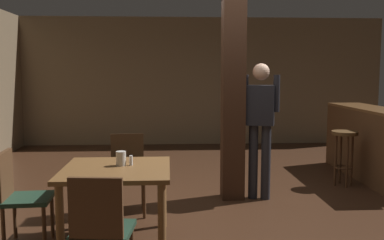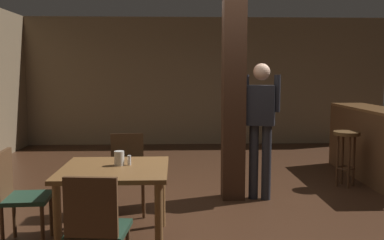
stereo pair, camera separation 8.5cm
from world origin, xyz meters
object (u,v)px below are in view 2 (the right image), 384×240
at_px(chair_south, 96,226).
at_px(standing_person, 261,121).
at_px(chair_north, 127,169).
at_px(chair_west, 18,192).
at_px(salt_shaker, 129,160).
at_px(napkin_cup, 119,158).
at_px(bar_counter, 370,143).
at_px(dining_table, 115,179).
at_px(bar_stool_near, 346,145).

height_order(chair_south, standing_person, standing_person).
bearing_deg(chair_north, chair_west, -134.16).
bearing_deg(salt_shaker, standing_person, 39.88).
xyz_separation_m(napkin_cup, salt_shaker, (0.09, 0.01, -0.02)).
height_order(salt_shaker, bar_counter, bar_counter).
bearing_deg(chair_north, standing_person, 15.09).
height_order(dining_table, bar_stool_near, bar_stool_near).
bearing_deg(bar_counter, bar_stool_near, -144.00).
xyz_separation_m(chair_north, bar_counter, (3.47, 1.36, 0.04)).
bearing_deg(chair_south, napkin_cup, 87.68).
bearing_deg(bar_counter, chair_west, -152.31).
relative_size(chair_west, napkin_cup, 6.49).
relative_size(dining_table, bar_stool_near, 1.26).
relative_size(bar_counter, bar_stool_near, 2.96).
distance_m(chair_north, salt_shaker, 0.88).
xyz_separation_m(dining_table, bar_counter, (3.48, 2.28, -0.07)).
bearing_deg(napkin_cup, bar_counter, 32.46).
distance_m(chair_south, chair_north, 1.84).
xyz_separation_m(chair_south, napkin_cup, (0.04, 1.01, 0.29)).
bearing_deg(bar_stool_near, chair_south, -136.43).
relative_size(dining_table, chair_north, 1.11).
bearing_deg(salt_shaker, chair_north, 97.86).
distance_m(chair_south, salt_shaker, 1.06).
bearing_deg(bar_stool_near, salt_shaker, -147.43).
distance_m(napkin_cup, bar_stool_near, 3.46).
xyz_separation_m(chair_west, bar_stool_near, (3.86, 1.92, 0.08)).
xyz_separation_m(dining_table, chair_west, (-0.89, -0.02, -0.11)).
bearing_deg(bar_counter, dining_table, -146.80).
bearing_deg(salt_shaker, dining_table, -144.58).
bearing_deg(dining_table, chair_south, -90.43).
bearing_deg(dining_table, chair_west, -178.89).
xyz_separation_m(dining_table, napkin_cup, (0.03, 0.08, 0.18)).
xyz_separation_m(dining_table, chair_south, (-0.01, -0.92, -0.11)).
height_order(dining_table, standing_person, standing_person).
bearing_deg(bar_counter, chair_south, -137.44).
bearing_deg(standing_person, bar_counter, 26.64).
distance_m(chair_west, chair_south, 1.27).
bearing_deg(chair_south, chair_west, 134.26).
height_order(chair_north, bar_stool_near, chair_north).
height_order(dining_table, chair_north, chair_north).
bearing_deg(standing_person, dining_table, -140.45).
bearing_deg(salt_shaker, bar_counter, 33.11).
xyz_separation_m(chair_west, standing_person, (2.53, 1.37, 0.50)).
relative_size(chair_north, standing_person, 0.52).
distance_m(chair_south, napkin_cup, 1.05).
bearing_deg(dining_table, bar_stool_near, 32.69).
bearing_deg(chair_south, chair_north, 89.36).
bearing_deg(bar_counter, napkin_cup, -147.54).
xyz_separation_m(salt_shaker, standing_person, (1.51, 1.26, 0.22)).
bearing_deg(bar_stool_near, standing_person, -157.46).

